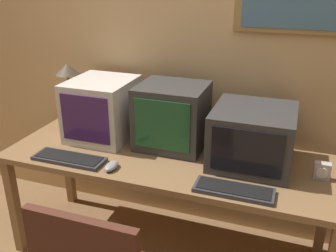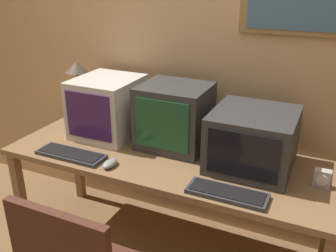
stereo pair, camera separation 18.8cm
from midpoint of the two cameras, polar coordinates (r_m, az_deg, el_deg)
wall_back at (r=2.48m, az=1.57°, el=12.18°), size 8.00×0.08×2.60m
desk at (r=2.29m, az=-2.37°, el=-6.24°), size 1.99×0.71×0.72m
monitor_left at (r=2.50m, az=-12.13°, el=2.51°), size 0.39×0.43×0.39m
monitor_center at (r=2.32m, az=-1.69°, el=1.48°), size 0.41×0.38×0.40m
monitor_right at (r=2.15m, az=10.35°, el=-1.59°), size 0.45×0.47×0.33m
keyboard_main at (r=2.30m, az=-17.12°, el=-4.81°), size 0.43×0.15×0.03m
keyboard_side at (r=1.92m, az=7.21°, el=-9.73°), size 0.40×0.14×0.03m
mouse_near_keyboard at (r=2.14m, az=-11.10°, el=-6.06°), size 0.06×0.12×0.04m
desk_clock at (r=2.13m, az=20.11°, el=-6.52°), size 0.08×0.05×0.09m
desk_lamp at (r=2.71m, az=-16.91°, el=7.06°), size 0.17×0.17×0.45m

